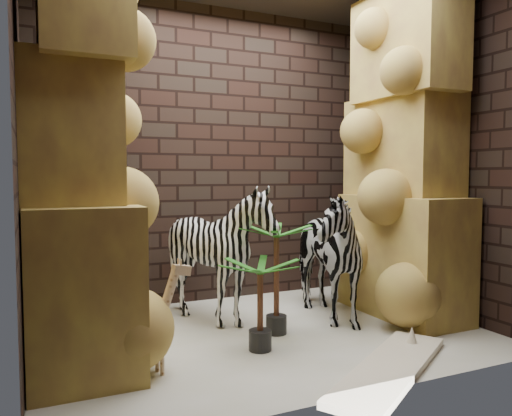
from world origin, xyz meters
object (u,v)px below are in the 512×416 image
zebra_right (319,244)px  surfboard (390,369)px  giraffe_toy (145,319)px  palm_front (276,279)px  palm_back (260,305)px  zebra_left (219,261)px

zebra_right → surfboard: bearing=-94.0°
zebra_right → giraffe_toy: bearing=-151.9°
zebra_right → surfboard: size_ratio=0.92×
palm_front → giraffe_toy: bearing=-159.4°
palm_front → surfboard: 1.15m
palm_back → zebra_right: bearing=33.1°
palm_front → zebra_right: bearing=24.5°
zebra_left → surfboard: (0.65, -1.46, -0.52)m
zebra_right → giraffe_toy: 1.86m
giraffe_toy → zebra_right: bearing=10.9°
giraffe_toy → palm_front: bearing=9.6°
palm_back → surfboard: (0.60, -0.73, -0.32)m
zebra_right → palm_back: 1.05m
palm_front → palm_back: 0.42m
zebra_left → zebra_right: bearing=10.0°
giraffe_toy → palm_back: bearing=-1.8°
giraffe_toy → surfboard: bearing=-32.6°
zebra_left → giraffe_toy: zebra_left is taller
palm_back → zebra_left: bearing=93.9°
giraffe_toy → surfboard: giraffe_toy is taller
palm_front → surfboard: bearing=-72.5°
giraffe_toy → palm_back: giraffe_toy is taller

